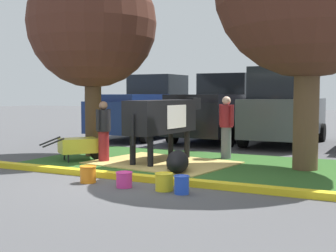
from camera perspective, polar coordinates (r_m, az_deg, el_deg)
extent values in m
plane|color=#4C4C4F|center=(9.26, -4.67, -6.53)|extent=(80.00, 80.00, 0.00)
cube|color=#2D5B23|center=(11.13, 2.06, -4.67)|extent=(7.45, 4.38, 0.02)
cube|color=yellow|center=(9.07, -4.13, -6.37)|extent=(8.65, 0.24, 0.12)
cube|color=tan|center=(11.10, -0.70, -4.61)|extent=(3.53, 2.86, 0.04)
cylinder|color=#4C3823|center=(12.52, -9.26, 1.66)|extent=(0.44, 0.44, 2.37)
sphere|color=#4C281E|center=(12.64, -9.39, 12.50)|extent=(3.42, 3.42, 3.42)
cylinder|color=brown|center=(10.55, 16.77, 1.87)|extent=(0.55, 0.55, 2.66)
cube|color=black|center=(11.22, -0.84, 1.19)|extent=(0.88, 2.35, 0.80)
cube|color=white|center=(11.35, -0.44, 1.23)|extent=(0.79, 0.95, 0.56)
cylinder|color=black|center=(12.36, 2.43, 1.93)|extent=(0.37, 0.66, 0.58)
cube|color=black|center=(12.64, 3.13, 2.79)|extent=(0.29, 0.46, 0.32)
cube|color=white|center=(12.82, 3.55, 2.63)|extent=(0.21, 0.14, 0.20)
cylinder|color=black|center=(12.14, 0.34, -2.22)|extent=(0.14, 0.14, 0.74)
cylinder|color=black|center=(11.90, 2.37, -2.35)|extent=(0.14, 0.14, 0.74)
cylinder|color=black|center=(10.71, -4.40, -3.09)|extent=(0.14, 0.14, 0.74)
cylinder|color=black|center=(10.43, -2.20, -3.27)|extent=(0.14, 0.14, 0.74)
cylinder|color=black|center=(10.24, -4.39, -0.50)|extent=(0.06, 0.06, 0.70)
ellipsoid|color=black|center=(9.86, 1.19, -4.46)|extent=(0.86, 1.20, 0.48)
cube|color=black|center=(10.45, 1.37, -3.86)|extent=(0.29, 0.33, 0.22)
cube|color=silver|center=(10.57, 1.41, -3.77)|extent=(0.12, 0.09, 0.16)
cylinder|color=black|center=(10.24, 0.29, -5.15)|extent=(0.23, 0.36, 0.10)
cylinder|color=maroon|center=(11.40, -7.98, -2.59)|extent=(0.26, 0.26, 0.77)
cylinder|color=black|center=(11.34, -8.01, 0.67)|extent=(0.34, 0.34, 0.53)
sphere|color=#8C664C|center=(11.33, -8.03, 2.54)|extent=(0.21, 0.21, 0.21)
cylinder|color=black|center=(11.52, -7.34, 0.86)|extent=(0.09, 0.09, 0.50)
cylinder|color=black|center=(11.17, -8.71, 0.75)|extent=(0.09, 0.09, 0.50)
cylinder|color=slate|center=(11.98, 7.22, -2.12)|extent=(0.26, 0.26, 0.83)
cylinder|color=maroon|center=(11.92, 7.25, 1.23)|extent=(0.34, 0.34, 0.57)
sphere|color=beige|center=(11.91, 7.27, 3.13)|extent=(0.22, 0.22, 0.22)
cylinder|color=maroon|center=(11.75, 7.95, 1.32)|extent=(0.09, 0.09, 0.54)
cylinder|color=maroon|center=(12.09, 6.57, 1.41)|extent=(0.09, 0.09, 0.54)
cube|color=gold|center=(11.69, -11.09, -2.38)|extent=(1.03, 1.08, 0.36)
cylinder|color=black|center=(11.85, -8.73, -3.34)|extent=(0.30, 0.34, 0.36)
cylinder|color=black|center=(11.87, -12.74, -3.67)|extent=(0.04, 0.04, 0.24)
cylinder|color=black|center=(11.45, -12.26, -3.95)|extent=(0.04, 0.04, 0.24)
cylinder|color=black|center=(11.76, -14.44, -1.82)|extent=(0.36, 0.44, 0.23)
cylinder|color=black|center=(11.33, -14.02, -2.03)|extent=(0.36, 0.44, 0.23)
cylinder|color=orange|center=(8.93, -9.90, -5.96)|extent=(0.30, 0.30, 0.31)
torus|color=orange|center=(8.91, -9.91, -4.97)|extent=(0.32, 0.32, 0.02)
cylinder|color=#EA3893|center=(8.42, -5.46, -6.68)|extent=(0.29, 0.29, 0.27)
torus|color=#EA3893|center=(8.39, -5.47, -5.77)|extent=(0.31, 0.31, 0.02)
cylinder|color=yellow|center=(8.10, -0.47, -6.99)|extent=(0.31, 0.31, 0.30)
torus|color=yellow|center=(8.07, -0.47, -5.94)|extent=(0.34, 0.34, 0.02)
cylinder|color=blue|center=(7.85, 1.71, -7.34)|extent=(0.25, 0.25, 0.30)
torus|color=blue|center=(7.82, 1.71, -6.25)|extent=(0.27, 0.27, 0.02)
cube|color=navy|center=(17.58, -2.71, 1.39)|extent=(2.06, 5.42, 1.10)
cube|color=black|center=(18.39, -1.25, 4.78)|extent=(1.86, 1.82, 1.00)
cube|color=navy|center=(16.52, -4.83, 3.52)|extent=(1.93, 2.72, 0.24)
cylinder|color=black|center=(19.63, -2.68, 0.07)|extent=(0.23, 0.64, 0.64)
cylinder|color=black|center=(18.72, 2.64, -0.13)|extent=(0.23, 0.64, 0.64)
cylinder|color=black|center=(16.69, -8.70, -0.70)|extent=(0.23, 0.64, 0.64)
cylinder|color=black|center=(15.61, -2.74, -0.99)|extent=(0.23, 0.64, 0.64)
cube|color=black|center=(16.58, 6.37, 1.20)|extent=(2.06, 5.42, 1.10)
cube|color=black|center=(17.44, 7.50, 4.78)|extent=(1.86, 1.82, 1.00)
cube|color=black|center=(15.43, 4.77, 3.48)|extent=(1.93, 2.72, 0.24)
cylinder|color=black|center=(18.61, 5.40, -0.17)|extent=(0.23, 0.64, 0.64)
cylinder|color=black|center=(17.96, 11.34, -0.39)|extent=(0.23, 0.64, 0.64)
cylinder|color=black|center=(15.42, 0.54, -1.05)|extent=(0.23, 0.64, 0.64)
cylinder|color=black|center=(14.63, 7.55, -1.36)|extent=(0.23, 0.64, 0.64)
cube|color=#4C5156|center=(15.70, 14.32, 1.11)|extent=(1.95, 4.62, 1.20)
cube|color=black|center=(15.68, 14.39, 5.13)|extent=(1.71, 3.22, 1.00)
cylinder|color=black|center=(17.41, 12.34, -0.55)|extent=(0.23, 0.64, 0.64)
cylinder|color=black|center=(17.03, 18.53, -0.77)|extent=(0.23, 0.64, 0.64)
cylinder|color=black|center=(14.55, 9.30, -1.41)|extent=(0.23, 0.64, 0.64)
cylinder|color=black|center=(14.09, 16.68, -1.71)|extent=(0.23, 0.64, 0.64)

